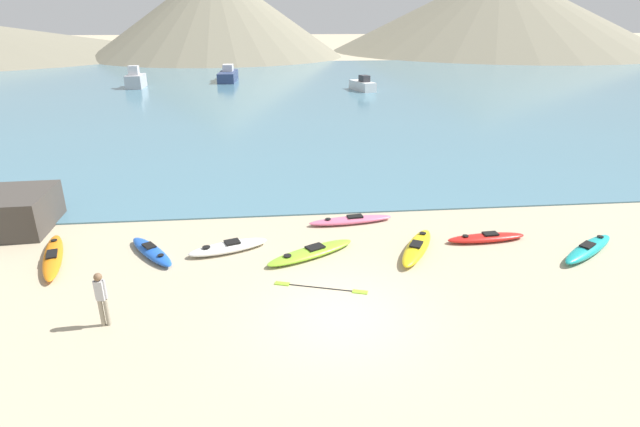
% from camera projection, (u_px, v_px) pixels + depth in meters
% --- Properties ---
extents(ground_plane, '(400.00, 400.00, 0.00)m').
position_uv_depth(ground_plane, '(342.00, 314.00, 13.38)').
color(ground_plane, tan).
extents(bay_water, '(160.00, 70.00, 0.06)m').
position_uv_depth(bay_water, '(284.00, 91.00, 52.30)').
color(bay_water, teal).
rests_on(bay_water, ground_plane).
extents(far_hill_midleft, '(46.56, 46.56, 15.77)m').
position_uv_depth(far_hill_midleft, '(216.00, 12.00, 92.10)').
color(far_hill_midleft, gray).
rests_on(far_hill_midleft, ground_plane).
extents(far_hill_midright, '(69.22, 69.22, 16.62)m').
position_uv_depth(far_hill_midright, '(496.00, 10.00, 106.18)').
color(far_hill_midright, gray).
rests_on(far_hill_midright, ground_plane).
extents(kayak_on_sand_0, '(2.07, 2.61, 0.34)m').
position_uv_depth(kayak_on_sand_0, '(151.00, 251.00, 16.60)').
color(kayak_on_sand_0, blue).
rests_on(kayak_on_sand_0, ground_plane).
extents(kayak_on_sand_1, '(3.26, 2.25, 0.31)m').
position_uv_depth(kayak_on_sand_1, '(311.00, 252.00, 16.57)').
color(kayak_on_sand_1, '#8CCC2D').
rests_on(kayak_on_sand_1, ground_plane).
extents(kayak_on_sand_2, '(2.83, 1.64, 0.34)m').
position_uv_depth(kayak_on_sand_2, '(229.00, 247.00, 16.90)').
color(kayak_on_sand_2, white).
rests_on(kayak_on_sand_2, ground_plane).
extents(kayak_on_sand_3, '(2.07, 3.00, 0.39)m').
position_uv_depth(kayak_on_sand_3, '(417.00, 247.00, 16.82)').
color(kayak_on_sand_3, yellow).
rests_on(kayak_on_sand_3, ground_plane).
extents(kayak_on_sand_4, '(2.91, 0.80, 0.30)m').
position_uv_depth(kayak_on_sand_4, '(486.00, 238.00, 17.65)').
color(kayak_on_sand_4, red).
rests_on(kayak_on_sand_4, ground_plane).
extents(kayak_on_sand_5, '(3.33, 1.01, 0.29)m').
position_uv_depth(kayak_on_sand_5, '(351.00, 220.00, 19.17)').
color(kayak_on_sand_5, '#E5668C').
rests_on(kayak_on_sand_5, ground_plane).
extents(kayak_on_sand_6, '(2.98, 2.35, 0.40)m').
position_uv_depth(kayak_on_sand_6, '(588.00, 249.00, 16.71)').
color(kayak_on_sand_6, teal).
rests_on(kayak_on_sand_6, ground_plane).
extents(kayak_on_sand_7, '(1.62, 3.60, 0.36)m').
position_uv_depth(kayak_on_sand_7, '(53.00, 256.00, 16.22)').
color(kayak_on_sand_7, orange).
rests_on(kayak_on_sand_7, ground_plane).
extents(person_near_foreground, '(0.31, 0.21, 1.51)m').
position_uv_depth(person_near_foreground, '(101.00, 296.00, 12.60)').
color(person_near_foreground, gray).
rests_on(person_near_foreground, ground_plane).
extents(moored_boat_0, '(1.70, 3.21, 2.33)m').
position_uv_depth(moored_boat_0, '(136.00, 80.00, 53.81)').
color(moored_boat_0, '#B2B2B7').
rests_on(moored_boat_0, bay_water).
extents(moored_boat_1, '(2.13, 5.95, 1.87)m').
position_uv_depth(moored_boat_1, '(228.00, 75.00, 59.29)').
color(moored_boat_1, navy).
rests_on(moored_boat_1, bay_water).
extents(moored_boat_2, '(2.38, 3.95, 1.57)m').
position_uv_depth(moored_boat_2, '(363.00, 85.00, 51.99)').
color(moored_boat_2, white).
rests_on(moored_boat_2, bay_water).
extents(loose_paddle, '(2.70, 1.02, 0.03)m').
position_uv_depth(loose_paddle, '(321.00, 288.00, 14.65)').
color(loose_paddle, black).
rests_on(loose_paddle, ground_plane).
extents(shoreline_rock, '(3.26, 3.12, 1.40)m').
position_uv_depth(shoreline_rock, '(6.00, 212.00, 18.42)').
color(shoreline_rock, '#423D38').
rests_on(shoreline_rock, ground_plane).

